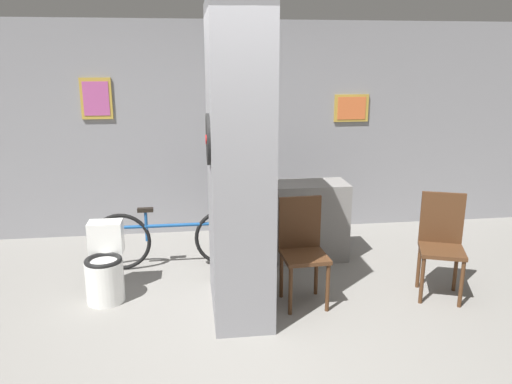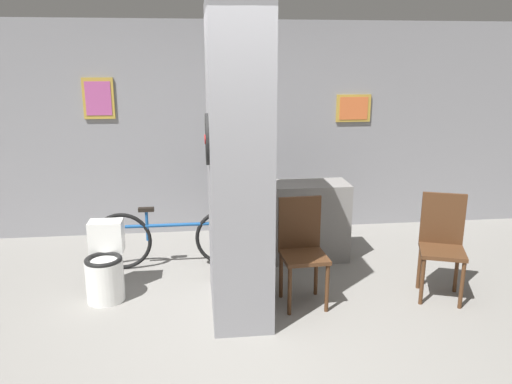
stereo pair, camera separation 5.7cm
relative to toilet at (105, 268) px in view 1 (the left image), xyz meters
The scene contains 9 objects.
ground_plane 1.61m from the toilet, 32.32° to the right, with size 14.00×14.00×0.00m, color gray.
wall_back 2.44m from the toilet, 53.13° to the left, with size 8.00×0.09×2.60m.
pillar_center 1.60m from the toilet, 15.18° to the right, with size 0.52×1.04×2.60m.
counter_shelf 1.89m from the toilet, 22.22° to the left, with size 1.48×0.44×0.86m.
toilet is the anchor object (origin of this frame).
chair_near_pillar 1.82m from the toilet, ahead, with size 0.41×0.41×0.96m.
chair_by_doorway 3.11m from the toilet, ahead, with size 0.50×0.50×0.96m.
bicycle 0.87m from the toilet, 46.50° to the left, with size 1.69×0.42×0.67m.
bottle_tall 1.81m from the toilet, 23.82° to the left, with size 0.08×0.08×0.32m.
Camera 1 is at (-0.52, -3.53, 2.16)m, focal length 35.00 mm.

